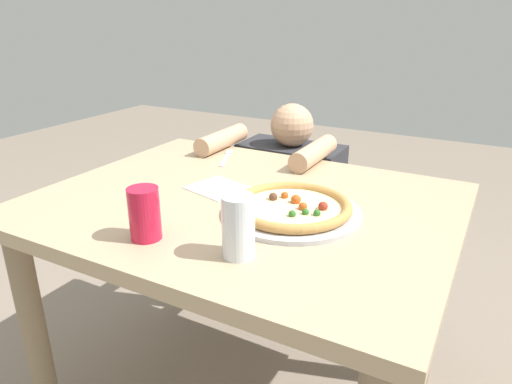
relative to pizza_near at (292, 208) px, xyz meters
name	(u,v)px	position (x,y,z in m)	size (l,w,h in m)	color
dining_table	(244,236)	(-0.16, 0.03, -0.13)	(1.15, 0.91, 0.75)	tan
pizza_near	(292,208)	(0.00, 0.00, 0.00)	(0.36, 0.36, 0.04)	#B7B7BC
drink_cup_colored	(145,214)	(-0.24, -0.29, 0.04)	(0.07, 0.07, 0.12)	red
water_cup_clear	(238,226)	(-0.01, -0.26, 0.05)	(0.07, 0.07, 0.14)	silver
paper_napkin	(218,188)	(-0.27, 0.07, -0.02)	(0.16, 0.14, 0.00)	white
fork	(226,157)	(-0.42, 0.35, -0.02)	(0.10, 0.19, 0.00)	silver
diner_seated	(289,221)	(-0.31, 0.67, -0.38)	(0.45, 0.54, 0.90)	#333847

